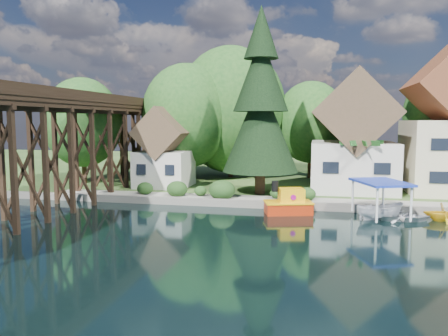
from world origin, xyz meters
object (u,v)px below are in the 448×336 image
at_px(conifer, 261,105).
at_px(boat_canopy, 380,203).
at_px(shed, 164,153).
at_px(palm_tree, 360,144).
at_px(house_left, 353,141).
at_px(boat_white_a, 405,215).
at_px(boat_yellow, 444,211).
at_px(tugboat, 289,204).
at_px(trestle_bridge, 65,141).

distance_m(conifer, boat_canopy, 13.32).
distance_m(shed, palm_tree, 18.48).
relative_size(house_left, boat_white_a, 3.14).
bearing_deg(boat_yellow, tugboat, 92.98).
distance_m(conifer, tugboat, 9.83).
height_order(conifer, boat_white_a, conifer).
height_order(house_left, conifer, conifer).
xyz_separation_m(boat_canopy, boat_yellow, (4.30, 0.54, -0.50)).
height_order(trestle_bridge, palm_tree, trestle_bridge).
distance_m(trestle_bridge, boat_yellow, 28.84).
height_order(trestle_bridge, conifer, conifer).
bearing_deg(trestle_bridge, boat_yellow, 2.01).
bearing_deg(boat_canopy, boat_yellow, 7.16).
bearing_deg(palm_tree, trestle_bridge, -162.73).
distance_m(house_left, tugboat, 11.83).
xyz_separation_m(house_left, boat_white_a, (2.83, -10.22, -4.77)).
height_order(palm_tree, boat_yellow, palm_tree).
distance_m(trestle_bridge, shed, 10.69).
bearing_deg(boat_white_a, house_left, 10.55).
bearing_deg(shed, house_left, 4.77).
height_order(tugboat, boat_canopy, boat_canopy).
bearing_deg(house_left, boat_yellow, -61.03).
bearing_deg(boat_white_a, conifer, 55.94).
distance_m(conifer, boat_white_a, 14.91).
height_order(palm_tree, tugboat, palm_tree).
xyz_separation_m(conifer, boat_canopy, (9.31, -6.28, -7.17)).
xyz_separation_m(trestle_bridge, boat_canopy, (24.14, 0.46, -4.16)).
bearing_deg(boat_white_a, boat_canopy, 90.32).
bearing_deg(shed, palm_tree, -6.46).
relative_size(house_left, palm_tree, 2.15).
xyz_separation_m(shed, boat_white_a, (20.83, -8.72, -3.46)).
height_order(boat_white_a, boat_yellow, boat_yellow).
xyz_separation_m(house_left, boat_canopy, (1.14, -10.37, -3.95)).
distance_m(tugboat, boat_yellow, 10.73).
bearing_deg(boat_yellow, conifer, 71.15).
bearing_deg(conifer, house_left, 26.58).
distance_m(conifer, palm_tree, 9.16).
distance_m(trestle_bridge, conifer, 16.57).
height_order(house_left, boat_white_a, house_left).
xyz_separation_m(palm_tree, tugboat, (-5.61, -6.06, -4.21)).
bearing_deg(shed, boat_white_a, -22.70).
bearing_deg(trestle_bridge, shed, 61.81).
distance_m(boat_white_a, boat_canopy, 1.89).
xyz_separation_m(house_left, boat_yellow, (5.44, -9.83, -4.45)).
height_order(house_left, boat_canopy, house_left).
xyz_separation_m(trestle_bridge, boat_yellow, (28.44, 1.00, -4.66)).
bearing_deg(boat_yellow, house_left, 33.00).
bearing_deg(tugboat, boat_white_a, -4.09).
bearing_deg(shed, boat_yellow, -19.56).
distance_m(trestle_bridge, house_left, 25.42).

